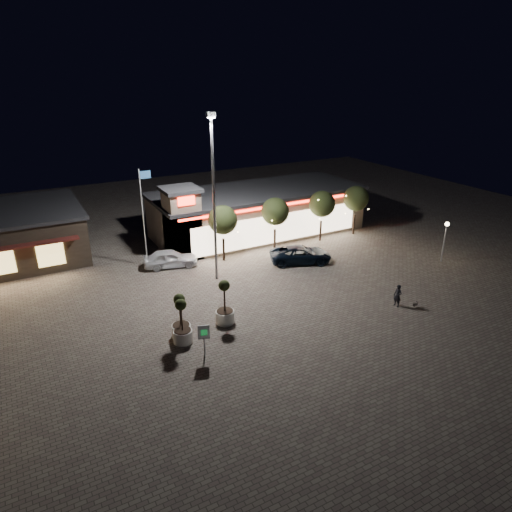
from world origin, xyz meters
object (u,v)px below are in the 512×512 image
planter_mid (181,324)px  planter_left (182,329)px  valet_sign (204,335)px  pickup_truck (300,254)px  white_sedan (170,258)px  pedestrian (398,296)px

planter_mid → planter_left: bearing=-102.1°
planter_mid → valet_sign: 2.69m
planter_mid → valet_sign: size_ratio=1.43×
pickup_truck → planter_left: (-12.83, -6.74, 0.17)m
pickup_truck → planter_left: size_ratio=1.80×
white_sedan → planter_left: planter_left is taller
pedestrian → valet_sign: 13.84m
white_sedan → planter_left: (-3.00, -11.06, 0.14)m
valet_sign → pedestrian: bearing=-3.3°
white_sedan → pedestrian: size_ratio=2.74×
valet_sign → planter_left: bearing=105.8°
planter_left → planter_mid: size_ratio=0.99×
planter_mid → pickup_truck: bearing=25.8°
planter_left → pickup_truck: bearing=27.7°
white_sedan → pedestrian: (11.37, -13.84, 0.05)m
pickup_truck → white_sedan: 10.74m
pedestrian → valet_sign: valet_sign is taller
pedestrian → valet_sign: bearing=-102.6°
pedestrian → planter_mid: planter_mid is taller
planter_mid → pedestrian: bearing=-13.4°
pickup_truck → pedestrian: bearing=-149.7°
planter_left → valet_sign: planter_left is taller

